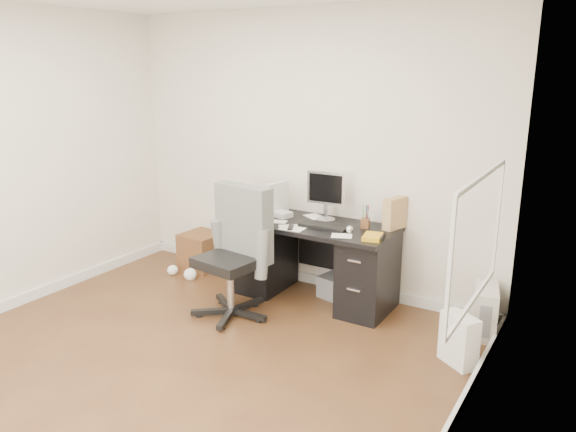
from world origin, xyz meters
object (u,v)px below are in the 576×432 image
Objects in this scene: keyboard at (324,226)px; pc_tower at (485,311)px; lcd_monitor at (326,196)px; wicker_basket at (202,251)px; desk at (315,259)px; office_chair at (230,254)px.

keyboard reaches higher than pc_tower.
pc_tower is (1.43, 0.16, -0.56)m from keyboard.
lcd_monitor is 1.69m from wicker_basket.
wicker_basket is (-1.59, 0.17, -0.57)m from keyboard.
lcd_monitor is at bearing 1.84° from wicker_basket.
desk is 3.14× the size of lcd_monitor.
pc_tower is 1.04× the size of wicker_basket.
office_chair is 2.81× the size of pc_tower.
pc_tower is 3.02m from wicker_basket.
desk is 0.86m from office_chair.
office_chair is (-0.50, -0.85, -0.41)m from lcd_monitor.
pc_tower is (1.56, 0.09, -0.19)m from desk.
lcd_monitor reaches higher than keyboard.
keyboard is at bearing -68.81° from lcd_monitor.
desk is 3.64× the size of pc_tower.
wicker_basket is at bearing 148.91° from office_chair.
desk is 1.57m from pc_tower.
office_chair is (-0.59, -0.64, -0.18)m from keyboard.
wicker_basket is (-1.00, 0.81, -0.38)m from office_chair.
office_chair is at bearing -123.16° from desk.
lcd_monitor is at bearing 67.69° from office_chair.
lcd_monitor reaches higher than office_chair.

